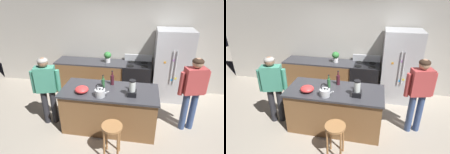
{
  "view_description": "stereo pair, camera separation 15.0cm",
  "coord_description": "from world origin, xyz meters",
  "views": [
    {
      "loc": [
        0.6,
        -3.25,
        2.75
      ],
      "look_at": [
        0.0,
        0.3,
        1.06
      ],
      "focal_mm": 30.14,
      "sensor_mm": 36.0,
      "label": 1
    },
    {
      "loc": [
        0.74,
        -3.23,
        2.75
      ],
      "look_at": [
        0.0,
        0.3,
        1.06
      ],
      "focal_mm": 30.14,
      "sensor_mm": 36.0,
      "label": 2
    }
  ],
  "objects": [
    {
      "name": "ground_plane",
      "position": [
        0.0,
        0.0,
        0.0
      ],
      "size": [
        14.0,
        14.0,
        0.0
      ],
      "primitive_type": "plane",
      "color": "#9E9384"
    },
    {
      "name": "back_wall",
      "position": [
        0.0,
        1.95,
        1.35
      ],
      "size": [
        8.0,
        0.1,
        2.7
      ],
      "primitive_type": "cube",
      "color": "#BCB7AD",
      "rests_on": "ground_plane"
    },
    {
      "name": "kitchen_island",
      "position": [
        0.0,
        0.0,
        0.46
      ],
      "size": [
        1.95,
        0.87,
        0.91
      ],
      "color": "brown",
      "rests_on": "ground_plane"
    },
    {
      "name": "back_counter_run",
      "position": [
        -0.8,
        1.55,
        0.46
      ],
      "size": [
        2.0,
        0.64,
        0.91
      ],
      "color": "brown",
      "rests_on": "ground_plane"
    },
    {
      "name": "refrigerator",
      "position": [
        1.37,
        1.5,
        0.94
      ],
      "size": [
        0.9,
        0.73,
        1.88
      ],
      "color": "#B7BABF",
      "rests_on": "ground_plane"
    },
    {
      "name": "stove_range",
      "position": [
        0.5,
        1.52,
        0.47
      ],
      "size": [
        0.76,
        0.65,
        1.09
      ],
      "color": "black",
      "rests_on": "ground_plane"
    },
    {
      "name": "person_by_island_left",
      "position": [
        -1.33,
        -0.06,
        0.93
      ],
      "size": [
        0.59,
        0.32,
        1.54
      ],
      "color": "#26262B",
      "rests_on": "ground_plane"
    },
    {
      "name": "person_by_sink_right",
      "position": [
        1.63,
        0.22,
        0.98
      ],
      "size": [
        0.59,
        0.31,
        1.61
      ],
      "color": "#384C7A",
      "rests_on": "ground_plane"
    },
    {
      "name": "bar_stool",
      "position": [
        0.18,
        -0.78,
        0.52
      ],
      "size": [
        0.36,
        0.36,
        0.67
      ],
      "color": "#9E6B3D",
      "rests_on": "ground_plane"
    },
    {
      "name": "potted_plant",
      "position": [
        -0.33,
        1.55,
        1.09
      ],
      "size": [
        0.2,
        0.2,
        0.3
      ],
      "color": "silver",
      "rests_on": "back_counter_run"
    },
    {
      "name": "blender_appliance",
      "position": [
        0.46,
        -0.14,
        1.05
      ],
      "size": [
        0.17,
        0.17,
        0.33
      ],
      "color": "black",
      "rests_on": "kitchen_island"
    },
    {
      "name": "bottle_olive_oil",
      "position": [
        -0.15,
        0.1,
        1.01
      ],
      "size": [
        0.07,
        0.07,
        0.28
      ],
      "color": "#2D6638",
      "rests_on": "kitchen_island"
    },
    {
      "name": "bottle_vinegar",
      "position": [
        0.42,
        0.09,
        1.0
      ],
      "size": [
        0.06,
        0.06,
        0.24
      ],
      "color": "olive",
      "rests_on": "kitchen_island"
    },
    {
      "name": "bottle_wine",
      "position": [
        0.01,
        0.25,
        1.03
      ],
      "size": [
        0.08,
        0.08,
        0.32
      ],
      "color": "#471923",
      "rests_on": "kitchen_island"
    },
    {
      "name": "mixing_bowl",
      "position": [
        -0.52,
        -0.18,
        0.97
      ],
      "size": [
        0.27,
        0.27,
        0.12
      ],
      "primitive_type": "ellipsoid",
      "color": "red",
      "rests_on": "kitchen_island"
    },
    {
      "name": "tea_kettle",
      "position": [
        -0.13,
        -0.27,
        0.99
      ],
      "size": [
        0.28,
        0.2,
        0.27
      ],
      "color": "#B7BABF",
      "rests_on": "kitchen_island"
    }
  ]
}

